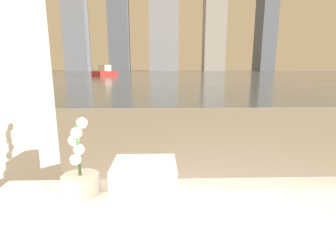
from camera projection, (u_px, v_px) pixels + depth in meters
name	position (u px, v px, depth m)	size (l,w,h in m)	color
potted_orchid	(80.00, 176.00, 1.10)	(0.15, 0.15, 0.32)	silver
towel_stack	(145.00, 181.00, 1.04)	(0.25, 0.20, 0.16)	white
harbor_water	(160.00, 73.00, 60.80)	(180.00, 110.00, 0.01)	slate
harbor_boat_1	(105.00, 72.00, 35.13)	(2.90, 4.23, 1.51)	maroon
harbor_boat_3	(41.00, 70.00, 80.06)	(2.19, 5.62, 2.07)	#4C4C51
harbor_boat_4	(27.00, 71.00, 47.35)	(1.73, 4.01, 1.46)	maroon
skyline_tower_2	(164.00, 6.00, 109.81)	(12.17, 9.95, 53.09)	slate
skyline_tower_3	(215.00, 20.00, 111.62)	(8.97, 8.09, 42.35)	gray
skyline_tower_4	(267.00, 11.00, 111.51)	(6.31, 10.65, 49.71)	#4C515B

